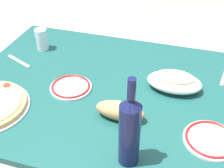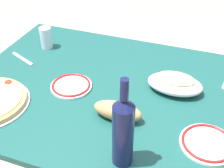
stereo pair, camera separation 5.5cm
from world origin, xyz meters
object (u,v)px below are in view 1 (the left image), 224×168
(dining_table, at_px, (112,109))
(side_plate_near, at_px, (71,87))
(wine_bottle, at_px, (130,130))
(water_glass, at_px, (42,39))
(side_plate_far, at_px, (211,139))
(bread_loaf, at_px, (120,111))
(baked_pasta_dish, at_px, (174,81))

(dining_table, distance_m, side_plate_near, 0.22)
(wine_bottle, distance_m, water_glass, 0.87)
(dining_table, relative_size, wine_bottle, 3.93)
(dining_table, relative_size, side_plate_far, 6.64)
(dining_table, relative_size, side_plate_near, 7.14)
(side_plate_far, bearing_deg, wine_bottle, 32.47)
(dining_table, relative_size, bread_loaf, 6.80)
(bread_loaf, bearing_deg, wine_bottle, 113.41)
(dining_table, height_order, water_glass, water_glass)
(water_glass, relative_size, side_plate_near, 0.62)
(dining_table, distance_m, baked_pasta_dish, 0.32)
(baked_pasta_dish, relative_size, wine_bottle, 0.71)
(side_plate_near, bearing_deg, bread_loaf, 155.12)
(wine_bottle, xyz_separation_m, bread_loaf, (0.08, -0.19, -0.10))
(baked_pasta_dish, bearing_deg, wine_bottle, 78.17)
(water_glass, bearing_deg, side_plate_near, 135.02)
(dining_table, xyz_separation_m, side_plate_far, (-0.43, 0.19, 0.12))
(dining_table, height_order, side_plate_near, side_plate_near)
(water_glass, relative_size, bread_loaf, 0.59)
(water_glass, bearing_deg, wine_bottle, 136.47)
(dining_table, distance_m, water_glass, 0.55)
(side_plate_far, bearing_deg, side_plate_near, -13.38)
(baked_pasta_dish, xyz_separation_m, side_plate_far, (-0.17, 0.28, -0.03))
(water_glass, bearing_deg, bread_loaf, 143.39)
(side_plate_far, distance_m, bread_loaf, 0.35)
(wine_bottle, xyz_separation_m, side_plate_near, (0.34, -0.31, -0.13))
(dining_table, bearing_deg, side_plate_far, 156.09)
(water_glass, bearing_deg, side_plate_far, 154.35)
(side_plate_far, bearing_deg, baked_pasta_dish, -58.32)
(wine_bottle, height_order, water_glass, wine_bottle)
(side_plate_near, bearing_deg, wine_bottle, 137.72)
(side_plate_near, height_order, side_plate_far, same)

